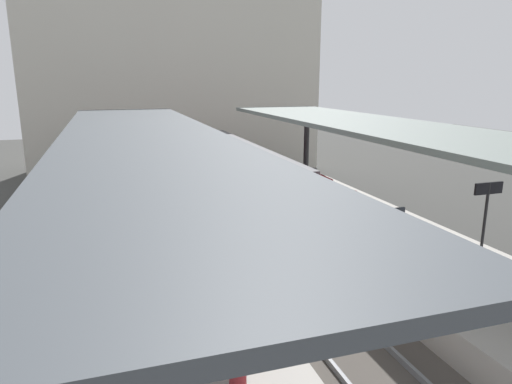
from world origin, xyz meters
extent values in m
plane|color=#383835|center=(0.00, 0.00, 0.00)|extent=(80.00, 80.00, 0.00)
cube|color=#ADA8A0|center=(-3.80, 0.00, 0.50)|extent=(4.40, 28.00, 1.00)
cube|color=#ADA8A0|center=(3.80, 0.00, 0.50)|extent=(4.40, 28.00, 1.00)
cube|color=#4C4742|center=(0.00, 0.00, 0.10)|extent=(3.20, 28.00, 0.20)
cube|color=slate|center=(-0.72, 0.00, 0.27)|extent=(0.08, 28.00, 0.14)
cube|color=slate|center=(0.72, 0.00, 0.27)|extent=(0.08, 28.00, 0.14)
cube|color=maroon|center=(0.00, 6.45, 1.65)|extent=(2.70, 12.21, 2.90)
cube|color=orange|center=(0.00, 0.32, 1.50)|extent=(2.65, 0.08, 2.60)
cube|color=black|center=(-1.37, 6.45, 2.00)|extent=(0.04, 11.23, 0.76)
cube|color=black|center=(1.37, 6.45, 2.00)|extent=(0.04, 11.23, 0.76)
cube|color=#515156|center=(0.00, 6.45, 3.20)|extent=(2.16, 11.60, 0.20)
cylinder|color=#333335|center=(-3.80, -4.90, 2.66)|extent=(0.24, 0.24, 3.33)
cylinder|color=#333335|center=(-3.80, 7.70, 2.66)|extent=(0.24, 0.24, 3.33)
cube|color=#3D4247|center=(-3.80, 1.40, 4.41)|extent=(4.18, 21.00, 0.16)
cylinder|color=#333335|center=(3.80, 7.70, 2.66)|extent=(0.24, 0.24, 3.32)
cube|color=slate|center=(3.80, 1.40, 4.40)|extent=(4.18, 21.00, 0.16)
cube|color=black|center=(3.06, 0.78, 1.20)|extent=(0.08, 0.32, 0.40)
cube|color=black|center=(4.16, 0.78, 1.20)|extent=(0.08, 0.32, 0.40)
cube|color=#2D333D|center=(3.61, 0.78, 1.43)|extent=(1.40, 0.40, 0.06)
cube|color=#2D333D|center=(3.61, 0.96, 1.66)|extent=(1.40, 0.06, 0.40)
cylinder|color=#262628|center=(4.91, -1.74, 2.10)|extent=(0.08, 0.08, 2.20)
cube|color=black|center=(4.91, -1.74, 3.05)|extent=(0.90, 0.06, 0.32)
cylinder|color=maroon|center=(3.87, 3.65, 1.40)|extent=(0.44, 0.44, 0.80)
cylinder|color=maroon|center=(-3.01, -4.99, 1.46)|extent=(0.28, 0.28, 0.91)
cylinder|color=navy|center=(-3.01, -4.99, 2.20)|extent=(0.36, 0.36, 0.58)
sphere|color=tan|center=(-3.01, -4.99, 2.60)|extent=(0.22, 0.22, 0.22)
cube|color=beige|center=(-0.21, 20.00, 5.50)|extent=(18.00, 6.00, 11.00)
camera|label=1|loc=(-4.71, -11.18, 5.89)|focal=32.24mm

